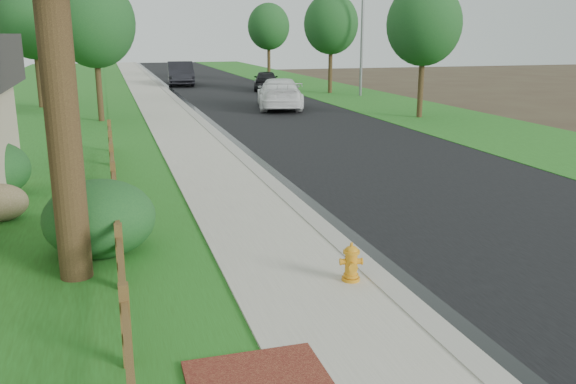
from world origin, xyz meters
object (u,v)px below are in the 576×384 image
object	(u,v)px
white_suv	(279,93)
dark_car_mid	(266,80)
streetlight	(360,17)
ranch_fence	(115,196)
fire_hydrant	(351,263)

from	to	relation	value
white_suv	dark_car_mid	world-z (taller)	white_suv
dark_car_mid	streetlight	world-z (taller)	streetlight
dark_car_mid	streetlight	distance (m)	8.29
ranch_fence	streetlight	size ratio (longest dim) A/B	1.97
fire_hydrant	streetlight	xyz separation A→B (m)	(11.95, 28.03, 4.47)
white_suv	dark_car_mid	bearing A→B (deg)	-88.48
fire_hydrant	dark_car_mid	distance (m)	34.29
dark_car_mid	streetlight	xyz separation A→B (m)	(4.65, -5.47, 4.14)
dark_car_mid	ranch_fence	bearing A→B (deg)	84.02
ranch_fence	fire_hydrant	distance (m)	5.68
dark_car_mid	streetlight	size ratio (longest dim) A/B	0.48
ranch_fence	white_suv	size ratio (longest dim) A/B	3.05
streetlight	ranch_fence	bearing A→B (deg)	-123.24
ranch_fence	white_suv	distance (m)	20.45
ranch_fence	fire_hydrant	size ratio (longest dim) A/B	26.85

